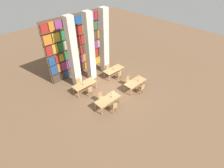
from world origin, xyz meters
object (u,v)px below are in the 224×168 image
Objects in this scene: reading_table_0 at (108,100)px; desk_lamp_1 at (138,78)px; chair_1 at (101,97)px; desk_lamp_2 at (83,82)px; desk_lamp_0 at (111,94)px; desk_lamp_3 at (113,66)px; pillar_right at (104,42)px; chair_6 at (119,75)px; pillar_center at (90,48)px; reading_table_2 at (84,85)px; chair_3 at (128,81)px; chair_0 at (114,107)px; chair_5 at (79,83)px; reading_table_1 at (135,83)px; chair_2 at (141,88)px; pillar_left at (73,54)px; chair_7 at (108,69)px; chair_4 at (89,90)px; reading_table_3 at (114,70)px.

desk_lamp_1 is (3.45, -0.03, 0.36)m from reading_table_0.
desk_lamp_2 is at bearing -83.83° from chair_1.
desk_lamp_3 is at bearing 43.37° from desk_lamp_0.
desk_lamp_2 is at bearing -161.64° from pillar_right.
reading_table_0 is 3.73m from chair_6.
pillar_right is (1.64, 0.00, 0.00)m from pillar_center.
desk_lamp_1 reaches higher than chair_1.
reading_table_2 is (-1.72, -1.19, -2.34)m from pillar_center.
chair_3 is 0.45× the size of reading_table_2.
pillar_center reaches higher than desk_lamp_2.
chair_0 reaches higher than reading_table_2.
reading_table_2 is 3.42m from chair_6.
desk_lamp_1 is at bearing 136.40° from chair_5.
pillar_right reaches higher than reading_table_1.
chair_5 is at bearing 98.59° from desk_lamp_0.
pillar_center is 14.55× the size of desk_lamp_1.
reading_table_0 is 1.00× the size of reading_table_2.
chair_2 is (2.78, -0.74, -0.52)m from desk_lamp_0.
chair_2 is 1.77× the size of desk_lamp_3.
reading_table_2 is (-0.09, 2.00, 0.18)m from chair_1.
pillar_center reaches higher than chair_3.
chair_2 is at bearing -55.64° from pillar_left.
reading_table_1 is at bearing 89.46° from chair_7.
desk_lamp_3 is (3.19, 2.69, 0.42)m from reading_table_0.
chair_0 is 0.45× the size of reading_table_1.
reading_table_0 is 2.78m from desk_lamp_2.
chair_0 is 2.24× the size of desk_lamp_0.
chair_1 is 2.01m from reading_table_2.
chair_4 and chair_7 have the same top height.
desk_lamp_0 reaches higher than chair_3.
chair_6 is at bearing 97.77° from desk_lamp_1.
chair_1 is at bearing -83.83° from desk_lamp_2.
reading_table_2 is 3.37m from reading_table_3.
reading_table_0 is at bearing -148.68° from chair_6.
pillar_center is 3.62m from chair_4.
desk_lamp_2 reaches higher than chair_7.
reading_table_0 is at bearing -139.78° from desk_lamp_3.
reading_table_3 is 0.74m from chair_7.
pillar_left is 6.76× the size of chair_7.
chair_3 is 2.09m from desk_lamp_3.
pillar_left is 5.59m from reading_table_1.
chair_1 is 1.00× the size of chair_6.
reading_table_3 is (3.28, 1.94, 0.18)m from chair_1.
chair_6 is at bearing -93.39° from chair_3.
desk_lamp_0 is 2.92m from chair_2.
chair_1 is 2.72m from chair_5.
chair_5 is 2.28× the size of desk_lamp_2.
desk_lamp_2 is (-0.08, -0.69, 0.52)m from chair_5.
pillar_left is 3.03× the size of reading_table_0.
reading_table_0 is at bearing -89.02° from pillar_left.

